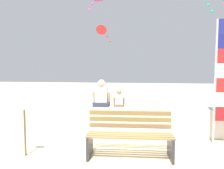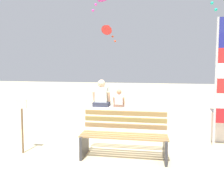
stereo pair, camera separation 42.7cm
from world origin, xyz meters
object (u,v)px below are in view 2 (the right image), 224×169
(park_bench, at_px, (124,136))
(person_child, at_px, (119,100))
(sign_post, at_px, (22,121))
(kite_red, at_px, (108,28))
(person_adult, at_px, (102,96))
(flag_banner, at_px, (223,75))

(park_bench, distance_m, person_child, 1.59)
(sign_post, bearing_deg, park_bench, 6.97)
(park_bench, distance_m, kite_red, 5.28)
(person_adult, height_order, person_child, person_adult)
(flag_banner, height_order, kite_red, kite_red)
(flag_banner, relative_size, kite_red, 3.28)
(person_adult, relative_size, kite_red, 0.83)
(flag_banner, xyz_separation_m, sign_post, (-4.14, -1.18, -0.94))
(person_adult, bearing_deg, kite_red, 99.07)
(person_child, bearing_deg, person_adult, -179.96)
(person_adult, bearing_deg, sign_post, -126.00)
(person_adult, distance_m, flag_banner, 3.00)
(person_adult, xyz_separation_m, flag_banner, (2.89, -0.54, 0.60))
(flag_banner, bearing_deg, sign_post, -164.04)
(person_child, distance_m, kite_red, 3.78)
(person_child, xyz_separation_m, sign_post, (-1.74, -1.73, -0.23))
(person_child, distance_m, flag_banner, 2.56)
(kite_red, relative_size, sign_post, 0.78)
(kite_red, bearing_deg, person_adult, -80.93)
(park_bench, xyz_separation_m, sign_post, (-2.09, -0.26, 0.26))
(person_child, xyz_separation_m, flag_banner, (2.40, -0.54, 0.71))
(person_child, bearing_deg, park_bench, -76.50)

